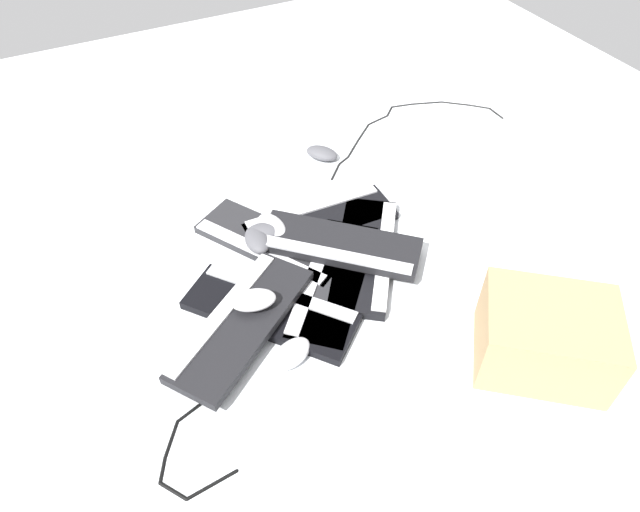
# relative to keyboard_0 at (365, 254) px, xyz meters

# --- Properties ---
(ground_plane) EXTENTS (3.20, 3.20, 0.00)m
(ground_plane) POSITION_rel_keyboard_0_xyz_m (-0.06, 0.11, -0.01)
(ground_plane) COLOR silver
(keyboard_0) EXTENTS (0.38, 0.44, 0.03)m
(keyboard_0) POSITION_rel_keyboard_0_xyz_m (0.00, 0.00, 0.00)
(keyboard_0) COLOR black
(keyboard_0) RESTS_ON ground
(keyboard_1) EXTENTS (0.45, 0.17, 0.03)m
(keyboard_1) POSITION_rel_keyboard_0_xyz_m (-0.05, 0.18, 0.00)
(keyboard_1) COLOR black
(keyboard_1) RESTS_ON ground
(keyboard_2) EXTENTS (0.36, 0.45, 0.03)m
(keyboard_2) POSITION_rel_keyboard_0_xyz_m (-0.22, 0.16, 0.00)
(keyboard_2) COLOR #232326
(keyboard_2) RESTS_ON ground
(keyboard_3) EXTENTS (0.39, 0.44, 0.03)m
(keyboard_3) POSITION_rel_keyboard_0_xyz_m (-0.32, -0.07, 0.00)
(keyboard_3) COLOR black
(keyboard_3) RESTS_ON ground
(keyboard_4) EXTENTS (0.41, 0.43, 0.03)m
(keyboard_4) POSITION_rel_keyboard_0_xyz_m (-0.13, -0.05, 0.00)
(keyboard_4) COLOR #232326
(keyboard_4) RESTS_ON ground
(keyboard_5) EXTENTS (0.42, 0.41, 0.03)m
(keyboard_5) POSITION_rel_keyboard_0_xyz_m (-0.06, 0.04, 0.03)
(keyboard_5) COLOR black
(keyboard_5) RESTS_ON keyboard_0
(keyboard_6) EXTENTS (0.45, 0.38, 0.03)m
(keyboard_6) POSITION_rel_keyboard_0_xyz_m (-0.40, -0.09, 0.03)
(keyboard_6) COLOR black
(keyboard_6) RESTS_ON keyboard_3
(mouse_0) EXTENTS (0.08, 0.12, 0.04)m
(mouse_0) POSITION_rel_keyboard_0_xyz_m (-0.20, 0.19, 0.04)
(mouse_0) COLOR silver
(mouse_0) RESTS_ON keyboard_2
(mouse_1) EXTENTS (0.12, 0.09, 0.04)m
(mouse_1) POSITION_rel_keyboard_0_xyz_m (-0.22, 0.17, 0.04)
(mouse_1) COLOR #4C4C51
(mouse_1) RESTS_ON keyboard_2
(mouse_2) EXTENTS (0.13, 0.10, 0.04)m
(mouse_2) POSITION_rel_keyboard_0_xyz_m (-0.33, -0.21, 0.01)
(mouse_2) COLOR silver
(mouse_2) RESTS_ON ground
(mouse_3) EXTENTS (0.12, 0.09, 0.04)m
(mouse_3) POSITION_rel_keyboard_0_xyz_m (-0.36, -0.07, 0.07)
(mouse_3) COLOR silver
(mouse_3) RESTS_ON keyboard_6
(mouse_4) EXTENTS (0.12, 0.13, 0.04)m
(mouse_4) POSITION_rel_keyboard_0_xyz_m (0.11, 0.47, 0.01)
(mouse_4) COLOR #4C4C51
(mouse_4) RESTS_ON ground
(mouse_5) EXTENTS (0.08, 0.12, 0.04)m
(mouse_5) POSITION_rel_keyboard_0_xyz_m (-0.26, 0.15, 0.04)
(mouse_5) COLOR #4C4C51
(mouse_5) RESTS_ON keyboard_2
(cable_0) EXTENTS (0.27, 0.24, 0.01)m
(cable_0) POSITION_rel_keyboard_0_xyz_m (-0.59, -0.30, -0.01)
(cable_0) COLOR black
(cable_0) RESTS_ON ground
(cable_1) EXTENTS (0.74, 0.29, 0.01)m
(cable_1) POSITION_rel_keyboard_0_xyz_m (0.47, 0.52, -0.01)
(cable_1) COLOR black
(cable_1) RESTS_ON ground
(cardboard_box) EXTENTS (0.37, 0.36, 0.17)m
(cardboard_box) POSITION_rel_keyboard_0_xyz_m (0.19, -0.48, 0.07)
(cardboard_box) COLOR tan
(cardboard_box) RESTS_ON ground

